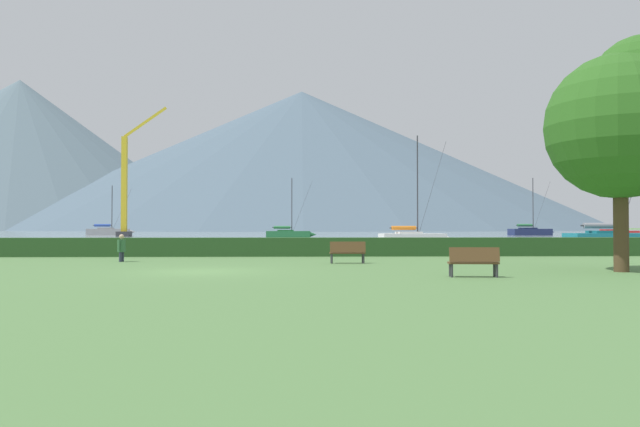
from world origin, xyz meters
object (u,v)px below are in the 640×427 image
(sailboat_slip_1, at_px, (614,234))
(park_tree, at_px, (624,117))
(park_bench_under_tree, at_px, (474,261))
(person_seated_viewer, at_px, (122,247))
(sailboat_slip_4, at_px, (413,237))
(park_bench_near_path, at_px, (348,251))
(dock_crane, at_px, (126,191))
(sailboat_slip_6, at_px, (531,231))
(sailboat_slip_2, at_px, (109,231))
(sailboat_slip_3, at_px, (612,238))
(sailboat_slip_0, at_px, (289,234))

(sailboat_slip_1, bearing_deg, park_tree, -119.61)
(sailboat_slip_1, distance_m, park_bench_under_tree, 74.05)
(park_bench_under_tree, distance_m, person_seated_viewer, 16.18)
(person_seated_viewer, relative_size, park_tree, 0.15)
(sailboat_slip_4, xyz_separation_m, park_bench_near_path, (-8.44, -29.08, -0.06))
(dock_crane, bearing_deg, sailboat_slip_6, 8.72)
(sailboat_slip_1, xyz_separation_m, person_seated_viewer, (-51.99, -54.59, 0.08))
(park_bench_under_tree, bearing_deg, sailboat_slip_2, 118.54)
(sailboat_slip_3, bearing_deg, sailboat_slip_2, 128.07)
(sailboat_slip_0, relative_size, park_tree, 0.99)
(sailboat_slip_2, distance_m, park_bench_under_tree, 100.92)
(park_bench_under_tree, bearing_deg, sailboat_slip_4, 86.96)
(park_bench_near_path, bearing_deg, sailboat_slip_6, 62.58)
(sailboat_slip_2, distance_m, dock_crane, 19.23)
(person_seated_viewer, height_order, dock_crane, dock_crane)
(sailboat_slip_2, xyz_separation_m, park_tree, (46.62, -90.36, 4.80))
(sailboat_slip_3, relative_size, park_tree, 1.31)
(sailboat_slip_0, height_order, person_seated_viewer, sailboat_slip_0)
(person_seated_viewer, distance_m, park_tree, 21.32)
(sailboat_slip_6, relative_size, person_seated_viewer, 8.21)
(sailboat_slip_3, relative_size, sailboat_slip_6, 1.08)
(sailboat_slip_6, bearing_deg, dock_crane, 178.73)
(sailboat_slip_0, bearing_deg, park_bench_near_path, -87.22)
(sailboat_slip_1, bearing_deg, sailboat_slip_4, -142.76)
(sailboat_slip_0, relative_size, person_seated_viewer, 6.67)
(sailboat_slip_0, distance_m, sailboat_slip_1, 45.42)
(sailboat_slip_0, height_order, park_bench_under_tree, sailboat_slip_0)
(dock_crane, bearing_deg, sailboat_slip_4, -46.41)
(park_bench_under_tree, bearing_deg, park_tree, 23.52)
(sailboat_slip_2, xyz_separation_m, park_bench_near_path, (37.15, -85.20, -0.17))
(sailboat_slip_2, distance_m, sailboat_slip_3, 88.34)
(sailboat_slip_2, xyz_separation_m, dock_crane, (7.75, -16.37, 6.47))
(sailboat_slip_3, distance_m, person_seated_viewer, 37.29)
(park_bench_under_tree, bearing_deg, sailboat_slip_3, 59.94)
(sailboat_slip_6, relative_size, park_bench_near_path, 6.62)
(sailboat_slip_2, height_order, sailboat_slip_3, sailboat_slip_3)
(person_seated_viewer, relative_size, dock_crane, 0.06)
(sailboat_slip_1, relative_size, park_bench_near_path, 5.19)
(sailboat_slip_6, xyz_separation_m, person_seated_viewer, (-49.28, -77.80, -0.02))
(park_tree, bearing_deg, sailboat_slip_1, 62.18)
(sailboat_slip_1, bearing_deg, sailboat_slip_2, 157.99)
(park_bench_near_path, height_order, dock_crane, dock_crane)
(park_bench_near_path, bearing_deg, park_bench_under_tree, -65.75)
(sailboat_slip_2, distance_m, sailboat_slip_4, 72.31)
(sailboat_slip_2, relative_size, person_seated_viewer, 7.30)
(sailboat_slip_2, xyz_separation_m, park_bench_under_tree, (40.57, -92.40, -0.17))
(park_bench_near_path, xyz_separation_m, park_tree, (9.47, -5.16, 4.97))
(sailboat_slip_4, bearing_deg, sailboat_slip_2, 120.43)
(park_bench_near_path, relative_size, person_seated_viewer, 1.24)
(dock_crane, bearing_deg, sailboat_slip_0, -24.27)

